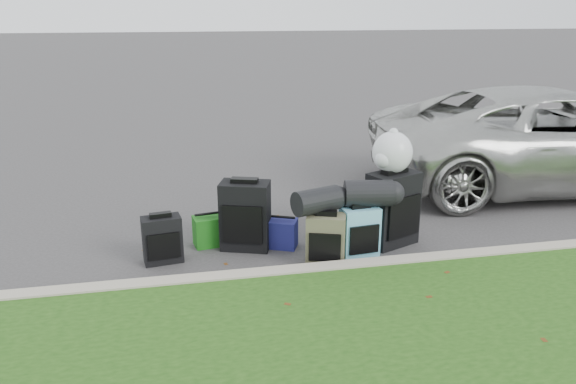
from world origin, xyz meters
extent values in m
plane|color=#383535|center=(0.00, 0.00, 0.00)|extent=(120.00, 120.00, 0.00)
cube|color=#9E937F|center=(0.00, -1.00, 0.07)|extent=(120.00, 0.18, 0.15)
imported|color=#B7B7B2|center=(4.24, 1.37, 0.75)|extent=(5.60, 2.97, 1.50)
cube|color=black|center=(-1.57, -0.26, 0.26)|extent=(0.44, 0.28, 0.51)
cube|color=black|center=(-0.65, -0.06, 0.39)|extent=(0.62, 0.48, 0.78)
cube|color=#45442E|center=(0.13, -0.67, 0.28)|extent=(0.47, 0.37, 0.56)
cube|color=#5090AD|center=(0.54, -0.57, 0.29)|extent=(0.43, 0.28, 0.58)
cube|color=black|center=(1.03, -0.28, 0.43)|extent=(0.66, 0.54, 0.86)
cube|color=#196215|center=(-1.07, 0.09, 0.17)|extent=(0.34, 0.29, 0.35)
cube|color=navy|center=(-0.22, -0.13, 0.16)|extent=(0.37, 0.34, 0.33)
cylinder|color=black|center=(0.05, -0.58, 0.69)|extent=(0.56, 0.42, 0.27)
cylinder|color=black|center=(0.64, -0.52, 0.72)|extent=(0.55, 0.37, 0.29)
sphere|color=white|center=(1.00, -0.23, 1.08)|extent=(0.45, 0.45, 0.45)
camera|label=1|loc=(-1.35, -5.96, 2.63)|focal=35.00mm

